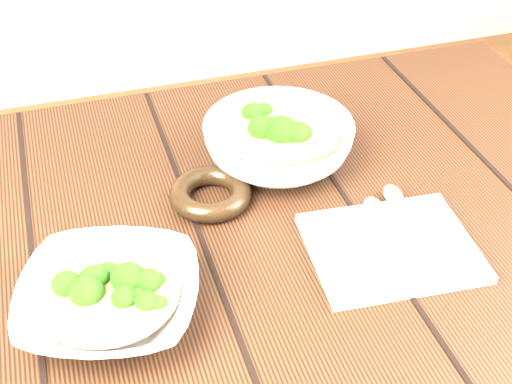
{
  "coord_description": "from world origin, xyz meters",
  "views": [
    {
      "loc": [
        -0.15,
        -0.62,
        1.33
      ],
      "look_at": [
        0.05,
        0.03,
        0.8
      ],
      "focal_mm": 50.0,
      "sensor_mm": 36.0,
      "label": 1
    }
  ],
  "objects_px": {
    "napkin": "(391,248)",
    "trivet": "(211,194)",
    "soup_bowl_front": "(109,299)",
    "table": "(226,317)",
    "soup_bowl_back": "(278,142)"
  },
  "relations": [
    {
      "from": "soup_bowl_front",
      "to": "trivet",
      "type": "height_order",
      "value": "soup_bowl_front"
    },
    {
      "from": "soup_bowl_front",
      "to": "trivet",
      "type": "bearing_deg",
      "value": 46.36
    },
    {
      "from": "table",
      "to": "soup_bowl_back",
      "type": "distance_m",
      "value": 0.25
    },
    {
      "from": "soup_bowl_front",
      "to": "trivet",
      "type": "xyz_separation_m",
      "value": [
        0.15,
        0.16,
        -0.01
      ]
    },
    {
      "from": "table",
      "to": "napkin",
      "type": "xyz_separation_m",
      "value": [
        0.19,
        -0.06,
        0.13
      ]
    },
    {
      "from": "table",
      "to": "soup_bowl_front",
      "type": "height_order",
      "value": "soup_bowl_front"
    },
    {
      "from": "soup_bowl_front",
      "to": "napkin",
      "type": "relative_size",
      "value": 1.24
    },
    {
      "from": "table",
      "to": "trivet",
      "type": "distance_m",
      "value": 0.16
    },
    {
      "from": "soup_bowl_front",
      "to": "soup_bowl_back",
      "type": "distance_m",
      "value": 0.34
    },
    {
      "from": "table",
      "to": "soup_bowl_back",
      "type": "bearing_deg",
      "value": 51.29
    },
    {
      "from": "soup_bowl_front",
      "to": "trivet",
      "type": "distance_m",
      "value": 0.22
    },
    {
      "from": "table",
      "to": "trivet",
      "type": "height_order",
      "value": "trivet"
    },
    {
      "from": "napkin",
      "to": "trivet",
      "type": "bearing_deg",
      "value": 144.04
    },
    {
      "from": "soup_bowl_back",
      "to": "napkin",
      "type": "xyz_separation_m",
      "value": [
        0.07,
        -0.21,
        -0.03
      ]
    },
    {
      "from": "trivet",
      "to": "napkin",
      "type": "bearing_deg",
      "value": -40.61
    }
  ]
}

